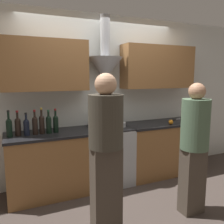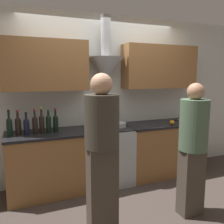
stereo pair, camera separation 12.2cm
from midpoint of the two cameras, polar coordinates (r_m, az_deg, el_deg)
The scene contains 18 objects.
ground_plane at distance 3.62m, azimuth 2.48°, elevation -18.54°, with size 12.00×12.00×0.00m, color #423833.
wall_back at distance 3.79m, azimuth -0.84°, elevation 5.87°, with size 8.40×0.53×2.60m.
counter_left at distance 3.51m, azimuth -13.52°, elevation -11.78°, with size 1.19×0.62×0.88m.
counter_right at distance 4.17m, azimuth 12.77°, elevation -8.47°, with size 1.31×0.62×0.88m.
stove_range at distance 3.73m, azimuth 0.36°, elevation -10.25°, with size 0.62×0.60×0.88m.
wine_bottle_0 at distance 3.32m, azimuth -22.51°, elevation -3.08°, with size 0.07×0.07×0.35m.
wine_bottle_1 at distance 3.34m, azimuth -20.70°, elevation -2.95°, with size 0.08×0.08×0.33m.
wine_bottle_2 at distance 3.32m, azimuth -18.90°, elevation -3.12°, with size 0.07×0.07×0.30m.
wine_bottle_3 at distance 3.34m, azimuth -17.05°, elevation -2.74°, with size 0.07×0.07×0.33m.
wine_bottle_4 at distance 3.35m, azimuth -15.54°, elevation -2.52°, with size 0.07×0.07×0.35m.
wine_bottle_5 at distance 3.35m, azimuth -14.00°, elevation -2.61°, with size 0.07×0.07×0.32m.
wine_bottle_6 at distance 3.39m, azimuth -12.41°, elevation -2.46°, with size 0.07×0.07×0.33m.
stock_pot at distance 3.59m, azimuth -1.99°, elevation -2.43°, with size 0.24×0.24×0.17m.
mixing_bowl at distance 3.65m, azimuth 2.46°, elevation -3.05°, with size 0.25×0.25×0.06m.
orange_fruit at distance 3.92m, azimuth 15.12°, elevation -2.44°, with size 0.08×0.08×0.08m.
chefs_knife at distance 4.38m, azimuth 16.50°, elevation -1.79°, with size 0.22×0.10×0.01m.
person_foreground_left at distance 2.42m, azimuth -0.97°, elevation -8.78°, with size 0.35×0.35×1.69m.
person_foreground_right at distance 2.96m, azimuth 20.02°, elevation -7.25°, with size 0.33×0.33×1.58m.
Camera 2 is at (-1.27, -2.95, 1.66)m, focal length 38.00 mm.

